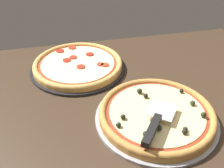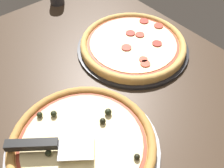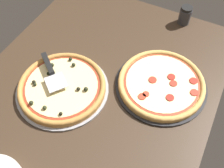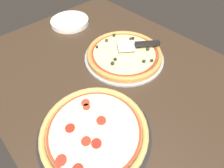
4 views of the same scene
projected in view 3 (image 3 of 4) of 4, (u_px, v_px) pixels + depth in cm
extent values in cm
cube|color=#38281C|center=(92.00, 95.00, 111.91)|extent=(131.87, 98.59, 3.60)
cylinder|color=#939399|center=(63.00, 89.00, 110.72)|extent=(38.99, 38.99, 1.00)
cylinder|color=#B77F3D|center=(62.00, 87.00, 109.53)|extent=(36.65, 36.65, 1.93)
torus|color=#B77F3D|center=(62.00, 86.00, 108.74)|extent=(36.65, 36.65, 2.22)
cylinder|color=maroon|center=(62.00, 86.00, 108.68)|extent=(31.85, 31.85, 0.15)
cylinder|color=beige|center=(62.00, 86.00, 108.58)|extent=(30.05, 30.05, 0.40)
sphere|color=black|center=(55.00, 78.00, 109.74)|extent=(1.75, 1.75, 1.75)
sphere|color=black|center=(52.00, 65.00, 113.80)|extent=(1.68, 1.68, 1.68)
sphere|color=#282D19|center=(45.00, 108.00, 101.24)|extent=(1.70, 1.70, 1.70)
sphere|color=black|center=(35.00, 84.00, 107.91)|extent=(1.42, 1.42, 1.42)
sphere|color=black|center=(86.00, 89.00, 106.25)|extent=(1.83, 1.83, 1.83)
sphere|color=black|center=(34.00, 82.00, 108.50)|extent=(1.58, 1.58, 1.58)
sphere|color=black|center=(78.00, 89.00, 106.45)|extent=(1.59, 1.59, 1.59)
sphere|color=black|center=(61.00, 114.00, 99.84)|extent=(1.44, 1.44, 1.44)
sphere|color=black|center=(70.00, 59.00, 115.84)|extent=(1.56, 1.56, 1.56)
sphere|color=black|center=(31.00, 103.00, 102.49)|extent=(1.74, 1.74, 1.74)
sphere|color=black|center=(74.00, 65.00, 113.90)|extent=(1.64, 1.64, 1.64)
sphere|color=black|center=(49.00, 74.00, 111.07)|extent=(1.61, 1.61, 1.61)
cylinder|color=black|center=(161.00, 85.00, 111.90)|extent=(39.11, 39.11, 1.00)
cylinder|color=tan|center=(161.00, 84.00, 110.87)|extent=(36.76, 36.76, 1.54)
torus|color=tan|center=(162.00, 83.00, 110.25)|extent=(36.76, 36.76, 2.20)
cylinder|color=#A33823|center=(162.00, 83.00, 110.19)|extent=(31.95, 31.95, 0.15)
cylinder|color=beige|center=(162.00, 82.00, 110.09)|extent=(30.14, 30.14, 0.40)
cylinder|color=#AD2D1E|center=(153.00, 80.00, 110.37)|extent=(3.43, 3.43, 0.40)
cylinder|color=maroon|center=(170.00, 98.00, 105.19)|extent=(3.34, 3.34, 0.40)
cylinder|color=#B73823|center=(142.00, 97.00, 105.49)|extent=(3.19, 3.19, 0.40)
cylinder|color=#B73823|center=(146.00, 94.00, 106.17)|extent=(2.79, 2.79, 0.40)
cylinder|color=#AD2D1E|center=(194.00, 92.00, 106.63)|extent=(3.41, 3.41, 0.40)
cylinder|color=maroon|center=(194.00, 81.00, 110.08)|extent=(3.49, 3.49, 0.40)
cylinder|color=#AD2D1E|center=(173.00, 83.00, 109.29)|extent=(3.19, 3.19, 0.40)
cylinder|color=maroon|center=(171.00, 77.00, 111.29)|extent=(3.35, 3.35, 0.40)
cube|color=#B7B7BC|center=(56.00, 82.00, 107.00)|extent=(11.31, 11.38, 0.24)
cube|color=black|center=(48.00, 64.00, 111.65)|extent=(9.14, 10.99, 2.00)
cylinder|color=#333338|center=(185.00, 16.00, 132.62)|extent=(6.08, 6.08, 8.25)
cylinder|color=black|center=(187.00, 8.00, 128.70)|extent=(5.60, 5.60, 1.40)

